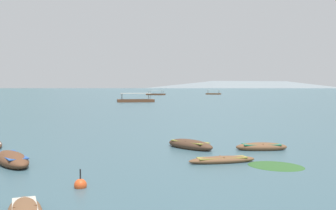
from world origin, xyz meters
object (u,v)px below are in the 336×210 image
at_px(rowboat_7, 222,160).
at_px(ferry_0, 136,100).
at_px(ferry_1, 156,94).
at_px(mooring_buoy, 80,185).
at_px(rowboat_1, 12,159).
at_px(ferry_2, 213,94).
at_px(rowboat_5, 190,145).
at_px(rowboat_0, 261,147).

xyz_separation_m(rowboat_7, ferry_0, (-18.77, 80.68, 0.31)).
xyz_separation_m(ferry_0, ferry_1, (-5.04, 84.97, 0.00)).
bearing_deg(mooring_buoy, rowboat_7, 44.18).
bearing_deg(rowboat_1, ferry_0, 95.38).
distance_m(ferry_1, mooring_buoy, 172.34).
bearing_deg(ferry_1, ferry_2, 27.64).
height_order(ferry_0, ferry_2, same).
bearing_deg(ferry_2, rowboat_1, -94.80).
bearing_deg(rowboat_1, mooring_buoy, -40.62).
bearing_deg(rowboat_1, rowboat_5, 33.29).
relative_size(rowboat_5, rowboat_7, 0.96).
distance_m(rowboat_7, ferry_1, 167.35).
distance_m(rowboat_0, ferry_1, 163.36).
relative_size(ferry_1, mooring_buoy, 10.39).
bearing_deg(rowboat_5, rowboat_7, -68.08).
bearing_deg(ferry_0, ferry_2, 77.01).
bearing_deg(mooring_buoy, ferry_2, 86.88).
relative_size(rowboat_1, rowboat_7, 1.09).
relative_size(rowboat_0, mooring_buoy, 3.79).
distance_m(ferry_2, mooring_buoy, 186.37).
relative_size(rowboat_5, ferry_1, 0.39).
bearing_deg(rowboat_5, mooring_buoy, -111.29).
relative_size(rowboat_0, rowboat_1, 0.83).
bearing_deg(rowboat_7, mooring_buoy, -135.82).
relative_size(rowboat_7, ferry_2, 0.48).
distance_m(ferry_0, ferry_2, 102.28).
xyz_separation_m(rowboat_1, ferry_2, (15.27, 181.71, 0.20)).
bearing_deg(rowboat_1, rowboat_0, 22.95).
bearing_deg(ferry_1, mooring_buoy, -84.04).
height_order(rowboat_5, ferry_1, ferry_1).
bearing_deg(ferry_2, ferry_1, -152.36).
bearing_deg(rowboat_0, mooring_buoy, -130.28).
bearing_deg(rowboat_0, ferry_1, 99.35).
relative_size(rowboat_5, ferry_0, 0.36).
height_order(rowboat_7, mooring_buoy, mooring_buoy).
bearing_deg(ferry_0, mooring_buoy, -81.55).
xyz_separation_m(ferry_1, mooring_buoy, (17.89, -171.41, -0.34)).
xyz_separation_m(rowboat_1, ferry_1, (-12.77, 167.02, 0.20)).
relative_size(rowboat_7, mooring_buoy, 4.20).
bearing_deg(rowboat_7, ferry_2, 88.66).
bearing_deg(rowboat_7, rowboat_1, -172.91).
relative_size(rowboat_0, ferry_2, 0.43).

